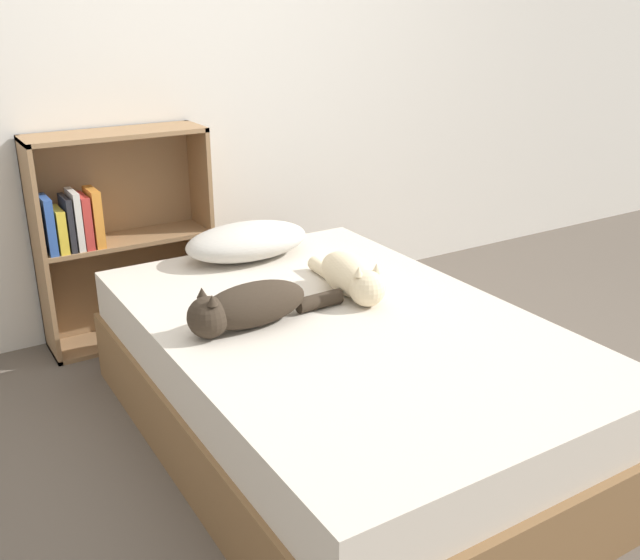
{
  "coord_description": "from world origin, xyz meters",
  "views": [
    {
      "loc": [
        -1.24,
        -1.87,
        1.49
      ],
      "look_at": [
        0.0,
        0.14,
        0.58
      ],
      "focal_mm": 40.0,
      "sensor_mm": 36.0,
      "label": 1
    }
  ],
  "objects_px": {
    "cat_light": "(351,277)",
    "cat_dark": "(247,307)",
    "pillow": "(247,241)",
    "bookshelf": "(115,234)",
    "bed": "(341,381)"
  },
  "relations": [
    {
      "from": "cat_light",
      "to": "cat_dark",
      "type": "height_order",
      "value": "cat_dark"
    },
    {
      "from": "pillow",
      "to": "cat_dark",
      "type": "height_order",
      "value": "cat_dark"
    },
    {
      "from": "cat_dark",
      "to": "pillow",
      "type": "bearing_deg",
      "value": -118.02
    },
    {
      "from": "cat_dark",
      "to": "bookshelf",
      "type": "height_order",
      "value": "bookshelf"
    },
    {
      "from": "bed",
      "to": "cat_dark",
      "type": "xyz_separation_m",
      "value": [
        -0.3,
        0.12,
        0.31
      ]
    },
    {
      "from": "pillow",
      "to": "cat_light",
      "type": "relative_size",
      "value": 1.11
    },
    {
      "from": "bed",
      "to": "bookshelf",
      "type": "relative_size",
      "value": 1.92
    },
    {
      "from": "bed",
      "to": "bookshelf",
      "type": "xyz_separation_m",
      "value": [
        -0.41,
        1.27,
        0.28
      ]
    },
    {
      "from": "cat_light",
      "to": "cat_dark",
      "type": "xyz_separation_m",
      "value": [
        -0.46,
        -0.05,
        0.0
      ]
    },
    {
      "from": "pillow",
      "to": "cat_light",
      "type": "bearing_deg",
      "value": -76.26
    },
    {
      "from": "bed",
      "to": "cat_dark",
      "type": "height_order",
      "value": "cat_dark"
    },
    {
      "from": "cat_dark",
      "to": "bookshelf",
      "type": "distance_m",
      "value": 1.16
    },
    {
      "from": "bed",
      "to": "bookshelf",
      "type": "bearing_deg",
      "value": 107.89
    },
    {
      "from": "cat_dark",
      "to": "bookshelf",
      "type": "relative_size",
      "value": 0.6
    },
    {
      "from": "bed",
      "to": "pillow",
      "type": "height_order",
      "value": "pillow"
    }
  ]
}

